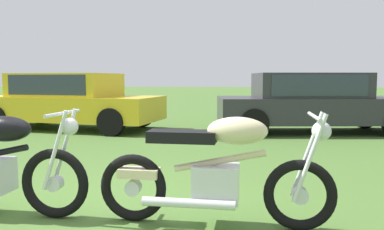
% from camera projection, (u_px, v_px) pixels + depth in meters
% --- Properties ---
extents(ground_plane, '(120.00, 120.00, 0.00)m').
position_uv_depth(ground_plane, '(89.00, 219.00, 3.62)').
color(ground_plane, '#476B2D').
extents(motorcycle_cream, '(2.09, 0.64, 1.02)m').
position_uv_depth(motorcycle_cream, '(217.00, 171.00, 3.41)').
color(motorcycle_cream, black).
rests_on(motorcycle_cream, ground).
extents(car_yellow, '(4.72, 2.42, 1.43)m').
position_uv_depth(car_yellow, '(69.00, 98.00, 10.06)').
color(car_yellow, gold).
rests_on(car_yellow, ground).
extents(car_charcoal, '(4.79, 2.42, 1.43)m').
position_uv_depth(car_charcoal, '(312.00, 99.00, 9.41)').
color(car_charcoal, '#2D2D33').
rests_on(car_charcoal, ground).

